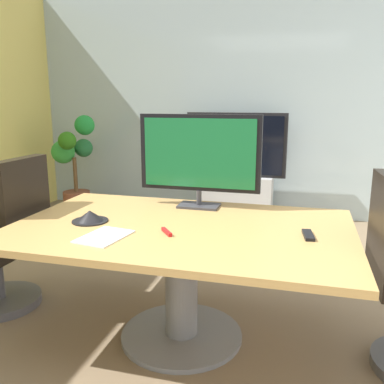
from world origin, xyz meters
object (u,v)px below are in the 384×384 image
at_px(potted_plant, 74,164).
at_px(conference_phone, 90,217).
at_px(conference_table, 181,253).
at_px(remote_control, 308,235).
at_px(office_chair_left, 7,247).
at_px(tv_monitor, 199,156).
at_px(wall_display_unit, 235,184).

height_order(potted_plant, conference_phone, potted_plant).
distance_m(conference_table, remote_control, 0.75).
height_order(office_chair_left, potted_plant, potted_plant).
bearing_deg(tv_monitor, conference_table, -89.42).
bearing_deg(office_chair_left, potted_plant, -158.81).
height_order(conference_table, remote_control, remote_control).
relative_size(conference_table, remote_control, 11.77).
xyz_separation_m(tv_monitor, remote_control, (0.74, -0.47, -0.35)).
bearing_deg(office_chair_left, conference_phone, 82.03).
bearing_deg(potted_plant, conference_table, -48.33).
distance_m(conference_table, office_chair_left, 1.30).
height_order(tv_monitor, potted_plant, tv_monitor).
xyz_separation_m(conference_table, remote_control, (0.73, -0.01, 0.18)).
bearing_deg(conference_table, potted_plant, 131.67).
distance_m(tv_monitor, wall_display_unit, 2.33).
bearing_deg(tv_monitor, office_chair_left, -162.48).
bearing_deg(potted_plant, remote_control, -40.11).
xyz_separation_m(office_chair_left, tv_monitor, (1.29, 0.41, 0.64)).
bearing_deg(office_chair_left, remote_control, 89.53).
xyz_separation_m(potted_plant, remote_control, (2.87, -2.42, 0.09)).
bearing_deg(potted_plant, wall_display_unit, 8.22).
height_order(conference_phone, remote_control, conference_phone).
relative_size(tv_monitor, remote_control, 4.94).
distance_m(office_chair_left, wall_display_unit, 2.90).
bearing_deg(office_chair_left, tv_monitor, 108.93).
xyz_separation_m(conference_table, conference_phone, (-0.56, -0.07, 0.20)).
relative_size(office_chair_left, conference_phone, 4.95).
xyz_separation_m(office_chair_left, wall_display_unit, (1.18, 2.65, -0.01)).
height_order(office_chair_left, wall_display_unit, wall_display_unit).
relative_size(wall_display_unit, conference_phone, 5.95).
relative_size(office_chair_left, remote_control, 6.41).
relative_size(conference_table, potted_plant, 1.57).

